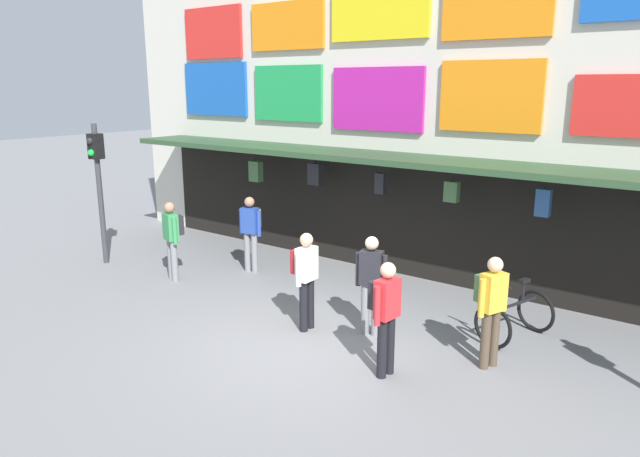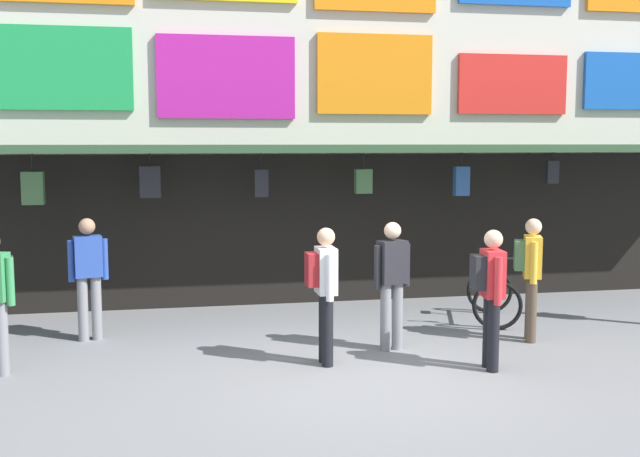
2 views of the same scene
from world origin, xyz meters
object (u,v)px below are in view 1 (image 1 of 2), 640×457
(pedestrian_in_black, at_px, (386,310))
(pedestrian_in_purple, at_px, (251,228))
(bicycle_parked, at_px, (515,317))
(traffic_light_near, at_px, (98,171))
(pedestrian_in_red, at_px, (172,235))
(pedestrian_in_green, at_px, (491,303))
(pedestrian_in_blue, at_px, (371,280))
(pedestrian_in_yellow, at_px, (306,274))

(pedestrian_in_black, bearing_deg, pedestrian_in_purple, 154.17)
(bicycle_parked, bearing_deg, pedestrian_in_black, -114.97)
(traffic_light_near, relative_size, pedestrian_in_red, 1.90)
(pedestrian_in_red, bearing_deg, pedestrian_in_black, -9.06)
(pedestrian_in_purple, relative_size, pedestrian_in_green, 1.00)
(pedestrian_in_purple, xyz_separation_m, pedestrian_in_green, (5.89, -1.19, 0.00))
(traffic_light_near, bearing_deg, pedestrian_in_purple, 26.94)
(bicycle_parked, height_order, pedestrian_in_blue, pedestrian_in_blue)
(traffic_light_near, height_order, pedestrian_in_purple, traffic_light_near)
(pedestrian_in_purple, distance_m, pedestrian_in_yellow, 3.41)
(pedestrian_in_purple, distance_m, pedestrian_in_green, 6.01)
(pedestrian_in_black, bearing_deg, pedestrian_in_red, 170.94)
(traffic_light_near, relative_size, pedestrian_in_blue, 1.90)
(traffic_light_near, xyz_separation_m, pedestrian_in_red, (2.25, 0.18, -1.16))
(pedestrian_in_black, height_order, pedestrian_in_yellow, same)
(traffic_light_near, xyz_separation_m, pedestrian_in_blue, (7.07, 0.32, -1.19))
(pedestrian_in_green, height_order, pedestrian_in_blue, same)
(traffic_light_near, xyz_separation_m, bicycle_parked, (9.03, 1.56, -1.75))
(pedestrian_in_purple, bearing_deg, pedestrian_in_black, -25.83)
(traffic_light_near, bearing_deg, bicycle_parked, 9.82)
(traffic_light_near, relative_size, pedestrian_in_yellow, 1.90)
(pedestrian_in_purple, bearing_deg, bicycle_parked, -0.37)
(pedestrian_in_red, xyz_separation_m, pedestrian_in_yellow, (3.83, -0.33, 0.00))
(bicycle_parked, relative_size, pedestrian_in_yellow, 0.79)
(pedestrian_in_yellow, bearing_deg, pedestrian_in_green, 10.69)
(traffic_light_near, bearing_deg, pedestrian_in_green, 2.60)
(bicycle_parked, bearing_deg, pedestrian_in_green, -89.55)
(pedestrian_in_blue, bearing_deg, pedestrian_in_green, 2.73)
(pedestrian_in_black, bearing_deg, pedestrian_in_blue, 130.61)
(pedestrian_in_black, distance_m, pedestrian_in_purple, 5.35)
(pedestrian_in_black, xyz_separation_m, pedestrian_in_yellow, (-1.89, 0.58, 0.00))
(pedestrian_in_blue, bearing_deg, pedestrian_in_black, -49.39)
(pedestrian_in_purple, bearing_deg, pedestrian_in_yellow, -30.89)
(pedestrian_in_green, height_order, pedestrian_in_yellow, same)
(bicycle_parked, height_order, pedestrian_in_purple, pedestrian_in_purple)
(pedestrian_in_black, bearing_deg, pedestrian_in_green, 46.63)
(pedestrian_in_red, relative_size, pedestrian_in_yellow, 1.00)
(traffic_light_near, relative_size, pedestrian_in_black, 1.90)
(pedestrian_in_red, xyz_separation_m, pedestrian_in_purple, (0.90, 1.42, 0.00))
(pedestrian_in_black, height_order, pedestrian_in_green, same)
(pedestrian_in_yellow, bearing_deg, pedestrian_in_black, -17.07)
(pedestrian_in_blue, distance_m, pedestrian_in_yellow, 1.10)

